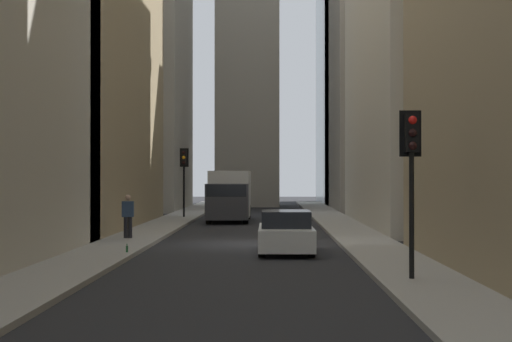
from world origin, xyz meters
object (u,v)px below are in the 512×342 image
discarded_bottle (127,249)px  sedan_white (286,233)px  traffic_light_midblock (184,166)px  pedestrian (128,214)px  traffic_light_foreground (412,155)px  delivery_truck (229,196)px

discarded_bottle → sedan_white: bearing=-76.6°
traffic_light_midblock → pedestrian: bearing=178.4°
sedan_white → traffic_light_foreground: 8.31m
pedestrian → discarded_bottle: pedestrian is taller
pedestrian → delivery_truck: bearing=-13.5°
traffic_light_foreground → sedan_white: bearing=20.7°
traffic_light_foreground → discarded_bottle: 10.43m
traffic_light_foreground → traffic_light_midblock: size_ratio=0.98×
traffic_light_midblock → discarded_bottle: size_ratio=15.05×
sedan_white → discarded_bottle: size_ratio=15.93×
sedan_white → discarded_bottle: bearing=103.4°
delivery_truck → traffic_light_midblock: bearing=51.3°
traffic_light_midblock → sedan_white: bearing=-164.6°
discarded_bottle → traffic_light_foreground: bearing=-128.4°
sedan_white → traffic_light_foreground: traffic_light_foreground is taller
sedan_white → pedestrian: pedestrian is taller
discarded_bottle → pedestrian: bearing=10.0°
delivery_truck → sedan_white: delivery_truck is taller
traffic_light_foreground → traffic_light_midblock: traffic_light_midblock is taller
sedan_white → traffic_light_midblock: 21.26m
delivery_truck → traffic_light_midblock: traffic_light_midblock is taller
traffic_light_foreground → traffic_light_midblock: (27.80, 8.43, 0.06)m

